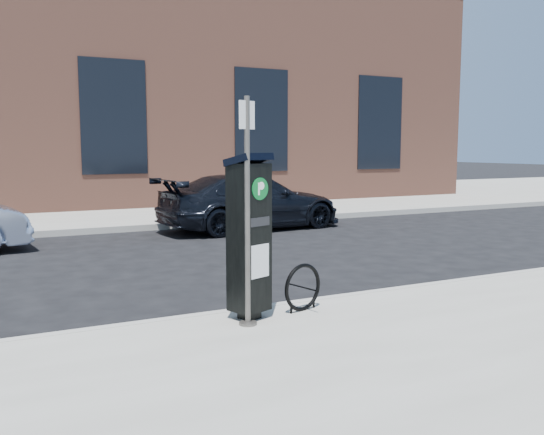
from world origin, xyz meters
TOP-DOWN VIEW (x-y plane):
  - ground at (0.00, 0.00)m, footprint 120.00×120.00m
  - sidewalk_far at (0.00, 14.00)m, footprint 60.00×12.00m
  - curb_near at (0.00, -0.02)m, footprint 60.00×0.12m
  - curb_far at (0.00, 8.02)m, footprint 60.00×0.12m
  - building at (-0.00, 17.00)m, footprint 28.00×10.05m
  - parking_kiosk at (-0.97, -0.40)m, footprint 0.53×0.50m
  - sign_pole at (-1.08, -0.62)m, footprint 0.21×0.19m
  - bike_rack at (-0.29, -0.40)m, footprint 0.56×0.19m
  - car_dark at (2.42, 7.10)m, footprint 4.99×2.48m

SIDE VIEW (x-z plane):
  - ground at x=0.00m, z-range 0.00..0.00m
  - sidewalk_far at x=0.00m, z-range 0.00..0.15m
  - curb_near at x=0.00m, z-range -0.01..0.15m
  - curb_far at x=0.00m, z-range -0.01..0.15m
  - bike_rack at x=-0.29m, z-range 0.14..0.71m
  - car_dark at x=2.42m, z-range 0.00..1.39m
  - parking_kiosk at x=-0.97m, z-range 0.17..2.02m
  - sign_pole at x=-1.08m, z-range 0.14..2.58m
  - building at x=0.00m, z-range 0.02..8.27m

